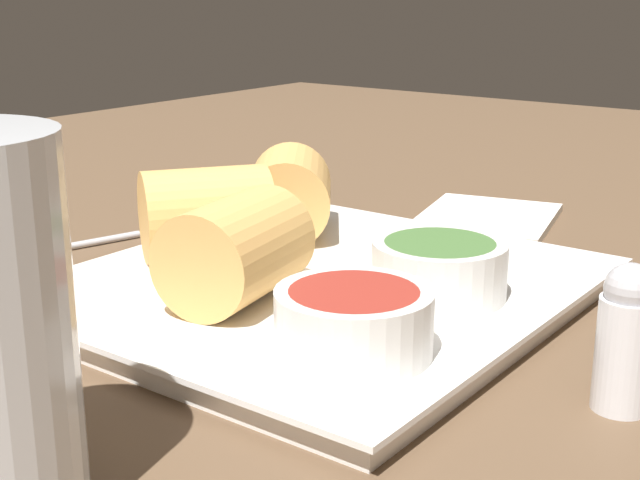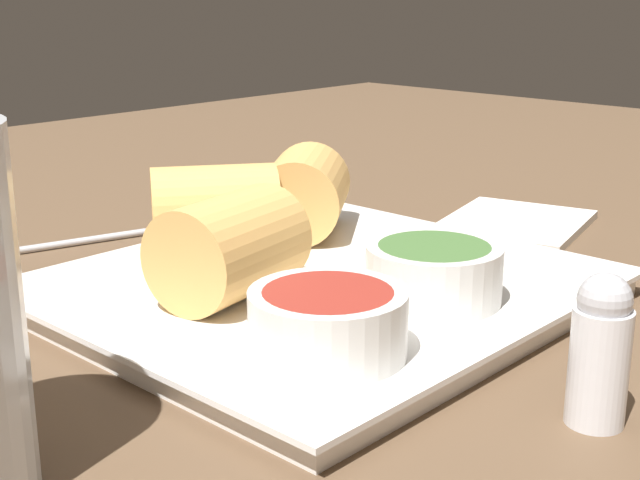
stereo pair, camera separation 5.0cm
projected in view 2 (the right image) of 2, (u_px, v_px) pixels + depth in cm
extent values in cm
cube|color=brown|center=(292.00, 319.00, 50.10)|extent=(180.00, 140.00, 2.00)
cube|color=white|center=(320.00, 293.00, 49.62)|extent=(26.74, 24.55, 1.20)
cube|color=white|center=(320.00, 280.00, 49.41)|extent=(27.81, 25.53, 0.30)
cylinder|color=#DBA356|center=(225.00, 247.00, 45.66)|extent=(8.19, 6.67, 5.40)
sphere|color=beige|center=(258.00, 234.00, 47.97)|extent=(3.51, 3.51, 3.51)
cylinder|color=#DBA356|center=(303.00, 193.00, 57.30)|extent=(9.09, 8.67, 5.40)
sphere|color=beige|center=(309.00, 183.00, 60.01)|extent=(3.51, 3.51, 3.51)
cylinder|color=#DBA356|center=(210.00, 212.00, 52.63)|extent=(9.09, 8.64, 5.40)
sphere|color=beige|center=(258.00, 209.00, 53.18)|extent=(3.51, 3.51, 3.51)
cylinder|color=silver|center=(433.00, 273.00, 45.41)|extent=(7.00, 7.00, 2.94)
cylinder|color=#477038|center=(434.00, 251.00, 45.07)|extent=(5.74, 5.74, 0.53)
cylinder|color=silver|center=(328.00, 323.00, 38.75)|extent=(7.00, 7.00, 2.94)
cylinder|color=maroon|center=(328.00, 297.00, 38.42)|extent=(5.74, 5.74, 0.53)
cylinder|color=#B2B2B7|center=(90.00, 240.00, 60.97)|extent=(10.48, 3.33, 0.50)
ellipsoid|color=#B2B2B7|center=(224.00, 214.00, 65.98)|extent=(4.78, 4.12, 1.42)
cube|color=silver|center=(515.00, 223.00, 65.08)|extent=(12.94, 11.73, 0.60)
cylinder|color=silver|center=(599.00, 367.00, 35.58)|extent=(2.40, 2.40, 4.90)
sphere|color=#B7B7BC|center=(605.00, 300.00, 34.78)|extent=(2.16, 2.16, 2.16)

